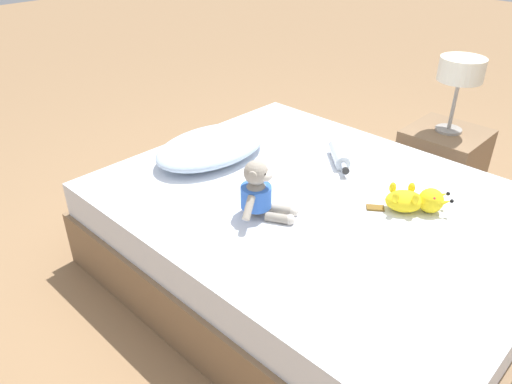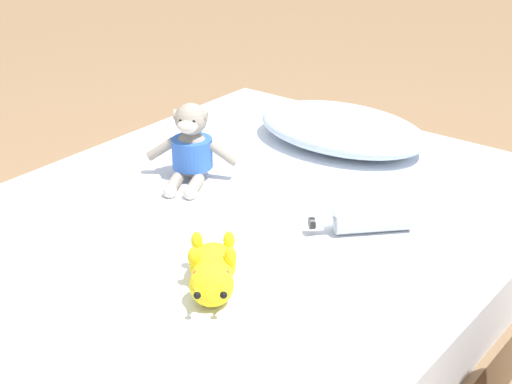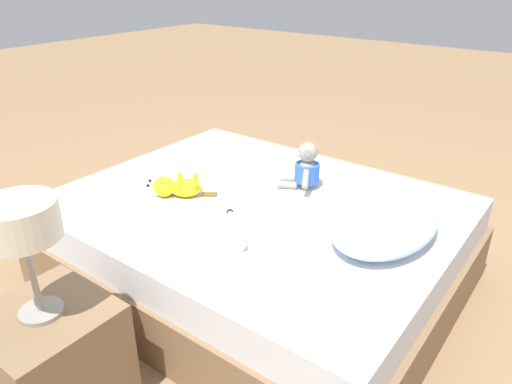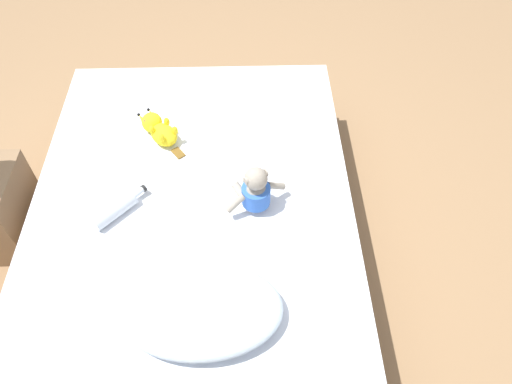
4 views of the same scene
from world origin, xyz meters
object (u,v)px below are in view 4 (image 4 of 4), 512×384
at_px(pillow, 201,310).
at_px(glass_bottle, 115,209).
at_px(bed, 197,218).
at_px(plush_yellow_creature, 159,129).
at_px(plush_monkey, 255,191).

distance_m(pillow, glass_bottle, 0.61).
xyz_separation_m(bed, glass_bottle, (0.32, 0.13, 0.26)).
relative_size(bed, pillow, 3.04).
distance_m(plush_yellow_creature, glass_bottle, 0.49).
height_order(plush_monkey, plush_yellow_creature, plush_monkey).
xyz_separation_m(pillow, plush_monkey, (-0.21, -0.51, 0.04)).
distance_m(bed, pillow, 0.67).
bearing_deg(glass_bottle, pillow, 129.07).
bearing_deg(bed, pillow, 96.49).
xyz_separation_m(pillow, glass_bottle, (0.39, -0.48, -0.02)).
xyz_separation_m(bed, plush_monkey, (-0.28, 0.09, 0.32)).
xyz_separation_m(pillow, plush_yellow_creature, (0.25, -0.94, -0.01)).
distance_m(plush_monkey, plush_yellow_creature, 0.63).
bearing_deg(plush_monkey, bed, -18.71).
relative_size(plush_monkey, plush_yellow_creature, 0.93).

